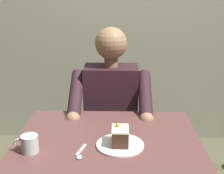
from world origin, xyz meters
The scene contains 7 objects.
dining_table centered at (0.00, 0.00, 0.64)m, with size 0.94×0.76×0.74m.
chair centered at (0.00, -0.67, 0.51)m, with size 0.42×0.42×0.91m.
seated_person centered at (0.00, -0.49, 0.66)m, with size 0.53×0.58×1.24m.
dessert_plate centered at (-0.06, 0.07, 0.75)m, with size 0.23×0.23×0.01m, color white.
cake_slice centered at (-0.06, 0.07, 0.80)m, with size 0.08×0.11×0.11m.
coffee_cup centered at (0.36, 0.14, 0.79)m, with size 0.12×0.08×0.08m.
dessert_spoon centered at (0.12, 0.15, 0.75)m, with size 0.04×0.14×0.01m.
Camera 1 is at (-0.06, 1.41, 1.48)m, focal length 49.22 mm.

